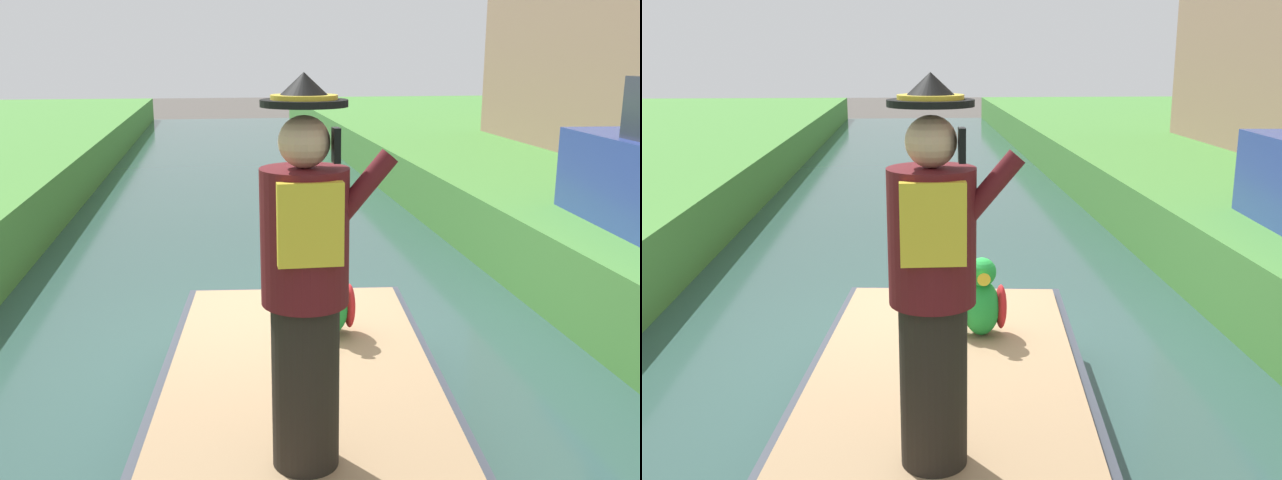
% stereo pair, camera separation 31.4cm
% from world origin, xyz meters
% --- Properties ---
extents(ground_plane, '(80.00, 80.00, 0.00)m').
position_xyz_m(ground_plane, '(0.00, 0.00, 0.00)').
color(ground_plane, '#4C4742').
extents(canal_water, '(5.42, 48.00, 0.10)m').
position_xyz_m(canal_water, '(0.00, 0.00, 0.05)').
color(canal_water, '#2D4C47').
rests_on(canal_water, ground).
extents(boat, '(2.18, 4.35, 0.61)m').
position_xyz_m(boat, '(0.00, -1.77, 0.40)').
color(boat, '#333842').
rests_on(boat, canal_water).
extents(person_pirate, '(0.61, 0.42, 1.85)m').
position_xyz_m(person_pirate, '(-0.07, -2.51, 1.64)').
color(person_pirate, black).
rests_on(person_pirate, boat).
extents(parrot_plush, '(0.36, 0.34, 0.57)m').
position_xyz_m(parrot_plush, '(0.31, -0.88, 0.95)').
color(parrot_plush, green).
rests_on(parrot_plush, boat).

